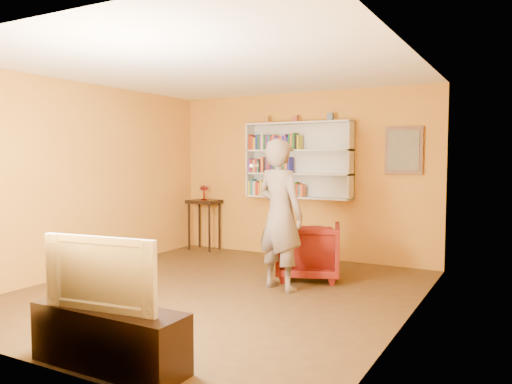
# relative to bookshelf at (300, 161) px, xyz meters

# --- Properties ---
(room_shell) EXTENTS (5.30, 5.80, 2.88)m
(room_shell) POSITION_rel_bookshelf_xyz_m (0.00, -2.41, -0.58)
(room_shell) COLOR #412C14
(room_shell) RESTS_ON ground
(bookshelf) EXTENTS (1.80, 0.29, 1.23)m
(bookshelf) POSITION_rel_bookshelf_xyz_m (0.00, 0.00, 0.00)
(bookshelf) COLOR silver
(bookshelf) RESTS_ON room_shell
(books_row_lower) EXTENTS (0.99, 0.19, 0.27)m
(books_row_lower) POSITION_rel_bookshelf_xyz_m (-0.38, -0.11, -0.47)
(books_row_lower) COLOR gold
(books_row_lower) RESTS_ON bookshelf
(books_row_middle) EXTENTS (0.76, 0.18, 0.27)m
(books_row_middle) POSITION_rel_bookshelf_xyz_m (-0.46, -0.11, -0.08)
(books_row_middle) COLOR #5F2A80
(books_row_middle) RESTS_ON bookshelf
(books_row_upper) EXTENTS (0.92, 0.19, 0.27)m
(books_row_upper) POSITION_rel_bookshelf_xyz_m (-0.40, -0.11, 0.30)
(books_row_upper) COLOR maroon
(books_row_upper) RESTS_ON bookshelf
(ornament_left) EXTENTS (0.08, 0.08, 0.11)m
(ornament_left) POSITION_rel_bookshelf_xyz_m (-0.57, -0.06, 0.67)
(ornament_left) COLOR #A86630
(ornament_left) RESTS_ON bookshelf
(ornament_centre) EXTENTS (0.08, 0.08, 0.10)m
(ornament_centre) POSITION_rel_bookshelf_xyz_m (-0.05, -0.06, 0.67)
(ornament_centre) COLOR #9B4533
(ornament_centre) RESTS_ON bookshelf
(ornament_right) EXTENTS (0.09, 0.09, 0.12)m
(ornament_right) POSITION_rel_bookshelf_xyz_m (0.55, -0.06, 0.68)
(ornament_right) COLOR #4E5C82
(ornament_right) RESTS_ON bookshelf
(framed_painting) EXTENTS (0.55, 0.05, 0.70)m
(framed_painting) POSITION_rel_bookshelf_xyz_m (1.65, 0.05, 0.16)
(framed_painting) COLOR #523017
(framed_painting) RESTS_ON room_shell
(console_table) EXTENTS (0.54, 0.42, 0.89)m
(console_table) POSITION_rel_bookshelf_xyz_m (-1.78, -0.16, -0.86)
(console_table) COLOR black
(console_table) RESTS_ON ground
(ruby_lustre) EXTENTS (0.16, 0.16, 0.26)m
(ruby_lustre) POSITION_rel_bookshelf_xyz_m (-1.78, -0.16, -0.52)
(ruby_lustre) COLOR maroon
(ruby_lustre) RESTS_ON console_table
(armchair) EXTENTS (1.05, 1.07, 0.76)m
(armchair) POSITION_rel_bookshelf_xyz_m (0.69, -1.23, -1.21)
(armchair) COLOR #4D0605
(armchair) RESTS_ON ground
(person) EXTENTS (0.78, 0.62, 1.87)m
(person) POSITION_rel_bookshelf_xyz_m (0.60, -1.93, -0.66)
(person) COLOR brown
(person) RESTS_ON ground
(game_remote) EXTENTS (0.04, 0.15, 0.04)m
(game_remote) POSITION_rel_bookshelf_xyz_m (0.36, -2.17, -0.05)
(game_remote) COLOR silver
(game_remote) RESTS_ON person
(tv_cabinet) EXTENTS (1.34, 0.40, 0.48)m
(tv_cabinet) POSITION_rel_bookshelf_xyz_m (0.45, -4.66, -1.36)
(tv_cabinet) COLOR black
(tv_cabinet) RESTS_ON ground
(television) EXTENTS (1.01, 0.26, 0.58)m
(television) POSITION_rel_bookshelf_xyz_m (0.45, -4.66, -0.83)
(television) COLOR black
(television) RESTS_ON tv_cabinet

